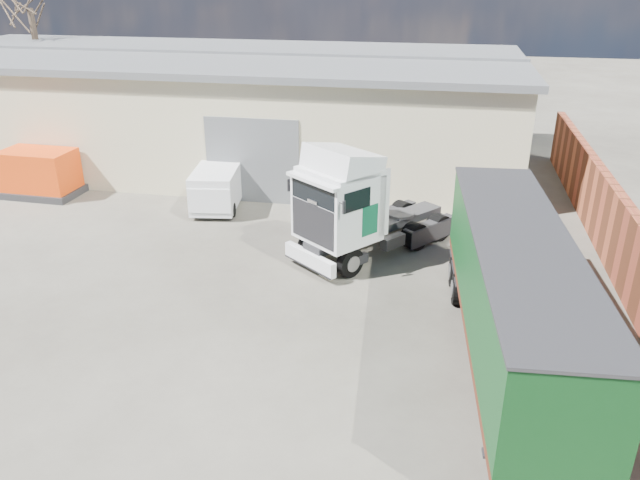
% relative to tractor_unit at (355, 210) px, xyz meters
% --- Properties ---
extents(ground, '(120.00, 120.00, 0.00)m').
position_rel_tractor_unit_xyz_m(ground, '(-2.97, -5.35, -1.72)').
color(ground, black).
rests_on(ground, ground).
extents(warehouse, '(30.60, 12.60, 5.42)m').
position_rel_tractor_unit_xyz_m(warehouse, '(-8.96, 10.64, 0.94)').
color(warehouse, '#C2B895').
rests_on(warehouse, ground).
extents(brick_boundary_wall, '(0.35, 26.00, 2.50)m').
position_rel_tractor_unit_xyz_m(brick_boundary_wall, '(8.53, 0.65, -0.47)').
color(brick_boundary_wall, brown).
rests_on(brick_boundary_wall, ground).
extents(tractor_unit, '(5.52, 6.10, 4.08)m').
position_rel_tractor_unit_xyz_m(tractor_unit, '(0.00, 0.00, 0.00)').
color(tractor_unit, black).
rests_on(tractor_unit, ground).
extents(box_trailer, '(3.00, 10.77, 3.54)m').
position_rel_tractor_unit_xyz_m(box_trailer, '(4.66, -5.44, 0.44)').
color(box_trailer, '#2D2D30').
rests_on(box_trailer, ground).
extents(panel_van, '(2.28, 4.37, 1.70)m').
position_rel_tractor_unit_xyz_m(panel_van, '(-6.25, 3.90, -0.84)').
color(panel_van, black).
rests_on(panel_van, ground).
extents(orange_skip, '(3.27, 2.11, 2.01)m').
position_rel_tractor_unit_xyz_m(orange_skip, '(-14.32, 3.67, -0.84)').
color(orange_skip, '#2D2D30').
rests_on(orange_skip, ground).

